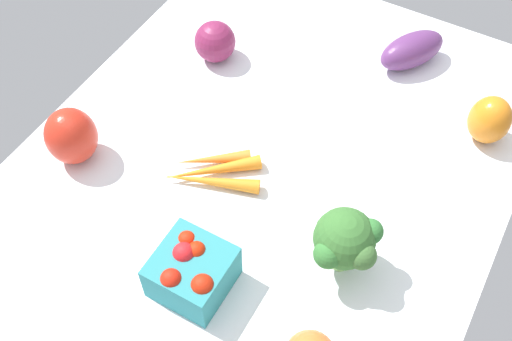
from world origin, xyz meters
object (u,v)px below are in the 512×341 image
(bell_pepper_red, at_px, (71,136))
(red_onion_near_basket, at_px, (215,42))
(bell_pepper_orange, at_px, (490,120))
(broccoli_head, at_px, (346,241))
(eggplant, at_px, (412,50))
(berry_basket, at_px, (192,271))
(carrot_bunch, at_px, (212,171))

(bell_pepper_red, relative_size, red_onion_near_basket, 1.31)
(bell_pepper_orange, distance_m, broccoli_head, 0.36)
(broccoli_head, bearing_deg, bell_pepper_orange, -17.27)
(eggplant, xyz_separation_m, berry_basket, (-0.58, 0.10, 0.01))
(broccoli_head, xyz_separation_m, berry_basket, (-0.13, 0.17, -0.03))
(broccoli_head, distance_m, red_onion_near_basket, 0.49)
(bell_pepper_red, bearing_deg, broccoli_head, -86.62)
(bell_pepper_orange, xyz_separation_m, berry_basket, (-0.47, 0.28, -0.01))
(broccoli_head, relative_size, berry_basket, 1.13)
(bell_pepper_orange, bearing_deg, red_onion_near_basket, 96.31)
(broccoli_head, xyz_separation_m, red_onion_near_basket, (0.29, 0.39, -0.03))
(bell_pepper_orange, xyz_separation_m, red_onion_near_basket, (-0.06, 0.50, -0.01))
(broccoli_head, bearing_deg, red_onion_near_basket, 53.73)
(broccoli_head, distance_m, berry_basket, 0.22)
(eggplant, bearing_deg, carrot_bunch, 7.49)
(eggplant, relative_size, berry_basket, 1.32)
(red_onion_near_basket, bearing_deg, bell_pepper_orange, -83.69)
(bell_pepper_red, distance_m, berry_basket, 0.31)
(bell_pepper_red, distance_m, red_onion_near_basket, 0.32)
(eggplant, xyz_separation_m, bell_pepper_orange, (-0.11, -0.18, 0.01))
(eggplant, distance_m, bell_pepper_red, 0.62)
(carrot_bunch, distance_m, red_onion_near_basket, 0.28)
(eggplant, relative_size, bell_pepper_red, 1.34)
(red_onion_near_basket, bearing_deg, bell_pepper_red, 166.53)
(bell_pepper_red, bearing_deg, bell_pepper_orange, -57.17)
(bell_pepper_red, xyz_separation_m, broccoli_head, (0.03, -0.47, 0.02))
(red_onion_near_basket, bearing_deg, carrot_bunch, -149.56)
(eggplant, height_order, broccoli_head, broccoli_head)
(bell_pepper_red, height_order, red_onion_near_basket, bell_pepper_red)
(eggplant, height_order, carrot_bunch, eggplant)
(bell_pepper_red, distance_m, carrot_bunch, 0.23)
(carrot_bunch, relative_size, broccoli_head, 1.35)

